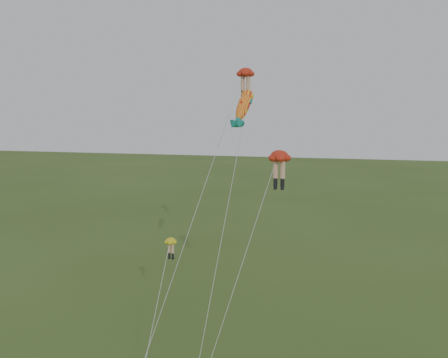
# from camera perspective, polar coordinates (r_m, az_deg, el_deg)

# --- Properties ---
(legs_kite_red_high) EXTENTS (5.33, 15.34, 21.25)m
(legs_kite_red_high) POSITION_cam_1_polar(r_m,az_deg,el_deg) (39.89, 2.30, 11.34)
(legs_kite_red_high) COLOR red
(legs_kite_red_high) RESTS_ON ground
(legs_kite_red_mid) EXTENTS (5.08, 6.68, 15.48)m
(legs_kite_red_mid) POSITION_cam_1_polar(r_m,az_deg,el_deg) (32.08, 6.21, 1.93)
(legs_kite_red_mid) COLOR red
(legs_kite_red_mid) RESTS_ON ground
(legs_kite_yellow) EXTENTS (0.97, 7.74, 9.71)m
(legs_kite_yellow) POSITION_cam_1_polar(r_m,az_deg,el_deg) (32.99, -6.36, -8.42)
(legs_kite_yellow) COLOR yellow
(legs_kite_yellow) RESTS_ON ground
(fish_kite) EXTENTS (2.75, 8.01, 19.61)m
(fish_kite) POSITION_cam_1_polar(r_m,az_deg,el_deg) (33.22, 2.23, 8.22)
(fish_kite) COLOR yellow
(fish_kite) RESTS_ON ground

